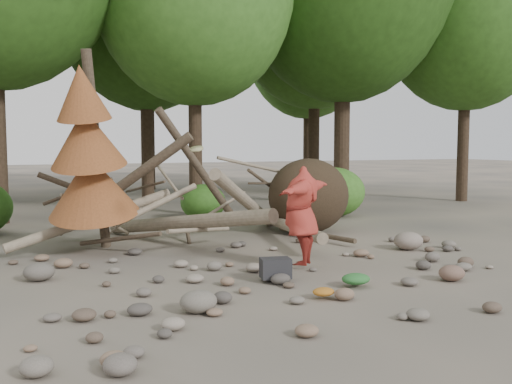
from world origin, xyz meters
name	(u,v)px	position (x,y,z in m)	size (l,w,h in m)	color
ground	(295,276)	(0.00, 0.00, 0.00)	(120.00, 120.00, 0.00)	#514C44
deadfall_pile	(290,198)	(2.02, 4.24, 0.95)	(8.55, 5.24, 3.30)	#332619
dead_conifer	(89,156)	(-3.12, 3.37, 2.11)	(2.06, 2.16, 4.35)	#4C3F30
bush_mid	(203,202)	(0.80, 7.80, 0.56)	(1.40, 1.40, 1.12)	#33661D
bush_right	(334,192)	(5.00, 7.00, 0.80)	(2.00, 2.00, 1.60)	#3F7925
frisbee_thrower	(301,215)	(0.40, 0.51, 1.02)	(3.11, 2.02, 2.27)	maroon
backpack	(275,271)	(-0.48, -0.21, 0.17)	(0.51, 0.34, 0.34)	black
cloth_green	(356,282)	(0.56, -1.11, 0.09)	(0.48, 0.40, 0.18)	#27632A
cloth_orange	(323,295)	(-0.29, -1.53, 0.06)	(0.35, 0.29, 0.13)	#9F5F1B
boulder_front_left	(198,302)	(-2.25, -1.45, 0.16)	(0.53, 0.48, 0.32)	#696358
boulder_front_right	(452,273)	(2.33, -1.39, 0.14)	(0.46, 0.41, 0.28)	brown
boulder_mid_right	(408,241)	(3.50, 1.28, 0.20)	(0.67, 0.60, 0.40)	gray
boulder_mid_left	(39,272)	(-4.23, 1.42, 0.16)	(0.53, 0.48, 0.32)	#5C564D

